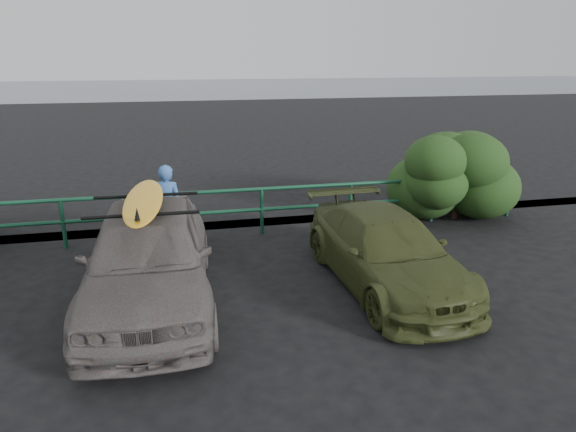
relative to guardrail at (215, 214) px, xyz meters
name	(u,v)px	position (x,y,z in m)	size (l,w,h in m)	color
ground	(252,371)	(0.00, -5.00, -0.52)	(80.00, 80.00, 0.00)	black
ocean	(176,87)	(0.00, 55.00, -0.52)	(200.00, 200.00, 0.00)	slate
guardrail	(215,214)	(0.00, 0.00, 0.00)	(14.00, 0.08, 1.04)	#13452C
shrub_right	(424,177)	(5.00, 0.50, 0.43)	(3.20, 2.40, 1.91)	#224117
sedan	(149,256)	(-1.24, -2.86, 0.27)	(1.87, 4.64, 1.58)	#5E5654
olive_vehicle	(386,251)	(2.57, -2.99, 0.09)	(1.70, 4.19, 1.21)	#3C441E
man	(168,206)	(-0.95, -0.34, 0.32)	(0.61, 0.40, 1.68)	#3C6AB5
roof_rack	(144,205)	(-1.24, -2.86, 1.09)	(1.58, 1.11, 0.05)	black
surfboard	(144,200)	(-1.24, -2.86, 1.15)	(0.55, 2.63, 0.08)	gold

